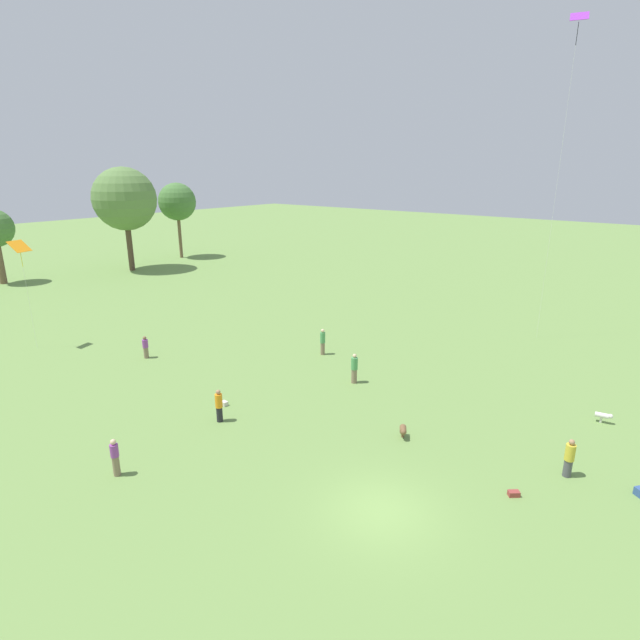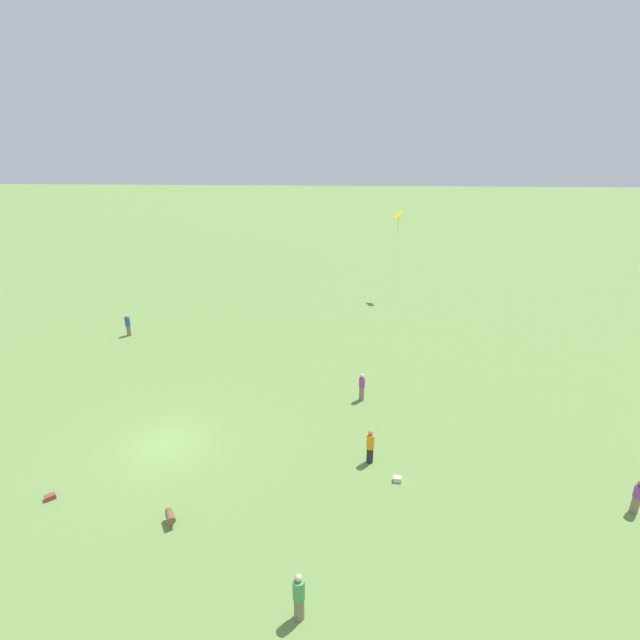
% 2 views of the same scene
% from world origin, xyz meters
% --- Properties ---
extents(ground_plane, '(240.00, 240.00, 0.00)m').
position_xyz_m(ground_plane, '(0.00, 0.00, 0.00)').
color(ground_plane, '#6B8E47').
extents(tree_4, '(7.58, 7.58, 12.60)m').
position_xyz_m(tree_4, '(19.94, 49.27, 8.77)').
color(tree_4, brown).
rests_on(tree_4, ground_plane).
extents(tree_5, '(5.19, 5.19, 10.47)m').
position_xyz_m(tree_5, '(29.61, 52.17, 7.84)').
color(tree_5, brown).
rests_on(tree_5, ground_plane).
extents(person_1, '(0.46, 0.46, 1.56)m').
position_xyz_m(person_1, '(3.60, 20.99, 0.77)').
color(person_1, '#847056').
rests_on(person_1, ground_plane).
extents(person_2, '(0.44, 0.44, 1.85)m').
position_xyz_m(person_2, '(11.63, 11.98, 0.94)').
color(person_2, '#847056').
rests_on(person_2, ground_plane).
extents(person_3, '(0.43, 0.43, 1.85)m').
position_xyz_m(person_3, '(9.07, 7.54, 0.92)').
color(person_3, '#847056').
rests_on(person_3, ground_plane).
extents(person_4, '(0.35, 0.35, 1.70)m').
position_xyz_m(person_4, '(-4.97, 9.95, 0.86)').
color(person_4, '#847056').
rests_on(person_4, ground_plane).
extents(person_5, '(0.45, 0.45, 1.73)m').
position_xyz_m(person_5, '(6.82, -4.93, 0.86)').
color(person_5, '#4C4C51').
rests_on(person_5, ground_plane).
extents(person_6, '(0.51, 0.51, 1.75)m').
position_xyz_m(person_6, '(0.84, 10.18, 0.88)').
color(person_6, '#232328').
rests_on(person_6, ground_plane).
extents(kite_1, '(1.18, 1.31, 22.05)m').
position_xyz_m(kite_1, '(24.76, 1.43, 20.68)').
color(kite_1, purple).
rests_on(kite_1, ground_plane).
extents(kite_2, '(1.38, 1.24, 7.70)m').
position_xyz_m(kite_2, '(-0.18, 28.95, 7.19)').
color(kite_2, orange).
rests_on(kite_2, ground_plane).
extents(dog_0, '(0.37, 0.83, 0.56)m').
position_xyz_m(dog_0, '(12.89, -5.21, 0.39)').
color(dog_0, silver).
rests_on(dog_0, ground_plane).
extents(dog_1, '(0.72, 0.58, 0.60)m').
position_xyz_m(dog_1, '(5.22, 2.01, 0.40)').
color(dog_1, brown).
rests_on(dog_1, ground_plane).
extents(picnic_bag_0, '(0.47, 0.50, 0.33)m').
position_xyz_m(picnic_bag_0, '(7.17, -7.55, 0.17)').
color(picnic_bag_0, '#33518C').
rests_on(picnic_bag_0, ground_plane).
extents(picnic_bag_1, '(0.48, 0.50, 0.22)m').
position_xyz_m(picnic_bag_1, '(4.07, -3.63, 0.11)').
color(picnic_bag_1, '#933833').
rests_on(picnic_bag_1, ground_plane).
extents(picnic_bag_2, '(0.31, 0.40, 0.23)m').
position_xyz_m(picnic_bag_2, '(2.17, 11.37, 0.12)').
color(picnic_bag_2, beige).
rests_on(picnic_bag_2, ground_plane).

